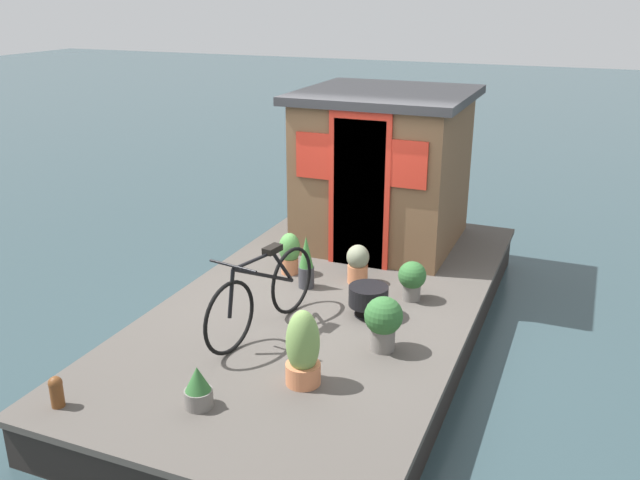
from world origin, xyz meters
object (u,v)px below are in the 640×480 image
potted_plant_thyme (198,388)px  mooring_bollard (56,390)px  houseboat_cabin (384,168)px  potted_plant_ivy (383,320)px  potted_plant_succulent (358,263)px  charcoal_grill (368,297)px  potted_plant_lavender (412,278)px  potted_plant_sage (306,263)px  bicycle (263,294)px  potted_plant_mint (290,252)px  potted_plant_geranium (303,350)px

potted_plant_thyme → mooring_bollard: (-0.41, 1.00, -0.02)m
houseboat_cabin → potted_plant_ivy: size_ratio=3.99×
potted_plant_succulent → charcoal_grill: bearing=-153.1°
potted_plant_lavender → mooring_bollard: bearing=145.7°
potted_plant_thyme → mooring_bollard: 1.08m
houseboat_cabin → potted_plant_ivy: houseboat_cabin is taller
potted_plant_sage → mooring_bollard: bearing=162.8°
houseboat_cabin → mooring_bollard: size_ratio=7.82×
bicycle → potted_plant_mint: (1.36, 0.36, -0.12)m
houseboat_cabin → potted_plant_sage: houseboat_cabin is taller
potted_plant_lavender → potted_plant_succulent: bearing=73.0°
potted_plant_succulent → potted_plant_geranium: 2.12m
potted_plant_ivy → houseboat_cabin: bearing=17.8°
potted_plant_succulent → mooring_bollard: (-3.12, 1.33, -0.08)m
charcoal_grill → potted_plant_thyme: bearing=160.7°
potted_plant_geranium → potted_plant_mint: 2.31m
houseboat_cabin → potted_plant_mint: houseboat_cabin is taller
potted_plant_mint → charcoal_grill: size_ratio=1.23×
potted_plant_sage → potted_plant_lavender: size_ratio=1.40×
houseboat_cabin → potted_plant_mint: (-1.42, 0.63, -0.71)m
potted_plant_geranium → potted_plant_thyme: size_ratio=1.89×
potted_plant_geranium → potted_plant_thyme: 0.87m
bicycle → mooring_bollard: bearing=152.5°
bicycle → potted_plant_lavender: size_ratio=3.89×
potted_plant_ivy → potted_plant_sage: bearing=49.7°
potted_plant_mint → charcoal_grill: potted_plant_mint is taller
potted_plant_sage → potted_plant_geranium: bearing=-157.3°
houseboat_cabin → potted_plant_geranium: (-3.47, -0.44, -0.66)m
potted_plant_lavender → charcoal_grill: potted_plant_lavender is taller
potted_plant_succulent → potted_plant_geranium: potted_plant_geranium is taller
bicycle → potted_plant_lavender: (1.20, -1.10, -0.14)m
potted_plant_lavender → potted_plant_thyme: bearing=158.4°
potted_plant_succulent → potted_plant_lavender: (-0.20, -0.66, 0.01)m
potted_plant_lavender → mooring_bollard: size_ratio=1.62×
potted_plant_thyme → bicycle: bearing=4.8°
bicycle → potted_plant_lavender: 1.63m
potted_plant_sage → potted_plant_mint: size_ratio=1.22×
potted_plant_thyme → houseboat_cabin: bearing=-2.3°
potted_plant_mint → mooring_bollard: (-3.07, 0.54, -0.11)m
potted_plant_ivy → potted_plant_sage: size_ratio=0.86×
potted_plant_geranium → potted_plant_thyme: (-0.61, 0.60, -0.14)m
potted_plant_succulent → potted_plant_mint: (-0.05, 0.79, 0.03)m
potted_plant_succulent → potted_plant_thyme: bearing=173.1°
houseboat_cabin → potted_plant_lavender: size_ratio=4.84×
houseboat_cabin → potted_plant_geranium: houseboat_cabin is taller
potted_plant_sage → charcoal_grill: bearing=-115.3°
potted_plant_lavender → charcoal_grill: size_ratio=1.07×
potted_plant_succulent → potted_plant_geranium: size_ratio=0.67×
bicycle → potted_plant_lavender: bearing=-42.5°
potted_plant_ivy → potted_plant_lavender: 1.12m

